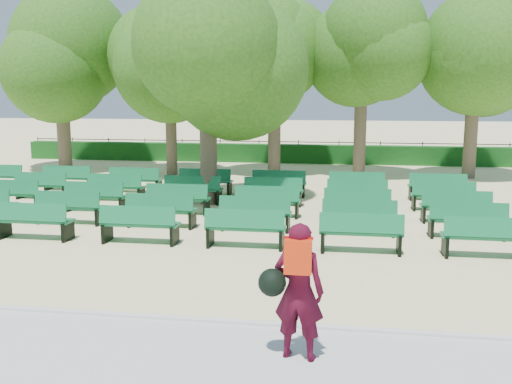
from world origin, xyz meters
TOP-DOWN VIEW (x-y plane):
  - ground at (0.00, 0.00)m, footprint 120.00×120.00m
  - paving at (0.00, -7.40)m, footprint 30.00×2.20m
  - curb at (0.00, -6.25)m, footprint 30.00×0.12m
  - hedge at (0.00, 14.00)m, footprint 26.00×0.70m
  - fence at (0.00, 14.40)m, footprint 26.00×0.10m
  - tree_line at (0.00, 10.00)m, footprint 21.80×6.80m
  - bench_array at (-1.35, 1.36)m, footprint 1.80×0.67m
  - tree_among at (-0.86, 3.00)m, footprint 4.77×4.77m
  - person at (2.71, -7.22)m, footprint 0.86×0.54m

SIDE VIEW (x-z plane):
  - ground at x=0.00m, z-range 0.00..0.00m
  - fence at x=0.00m, z-range -0.51..0.51m
  - tree_line at x=0.00m, z-range -3.52..3.52m
  - paving at x=0.00m, z-range 0.00..0.06m
  - curb at x=0.00m, z-range 0.00..0.10m
  - bench_array at x=-1.35m, z-range -0.47..0.65m
  - hedge at x=0.00m, z-range 0.00..0.90m
  - person at x=2.71m, z-range 0.09..1.85m
  - tree_among at x=-0.86m, z-range 1.12..7.69m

